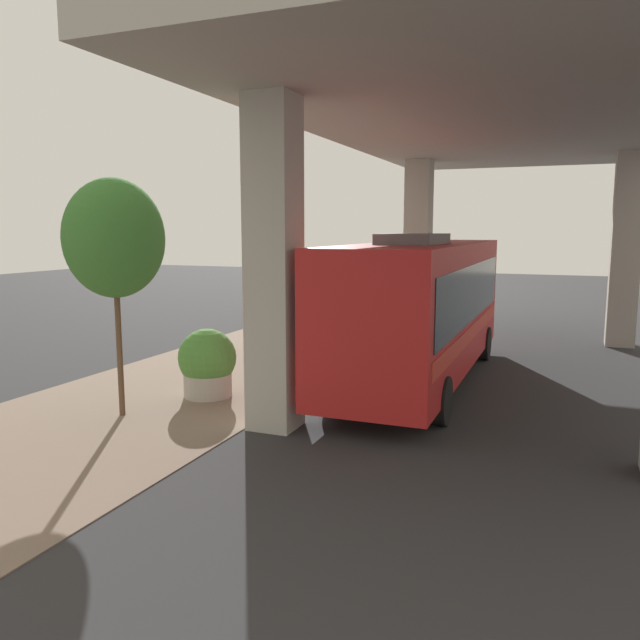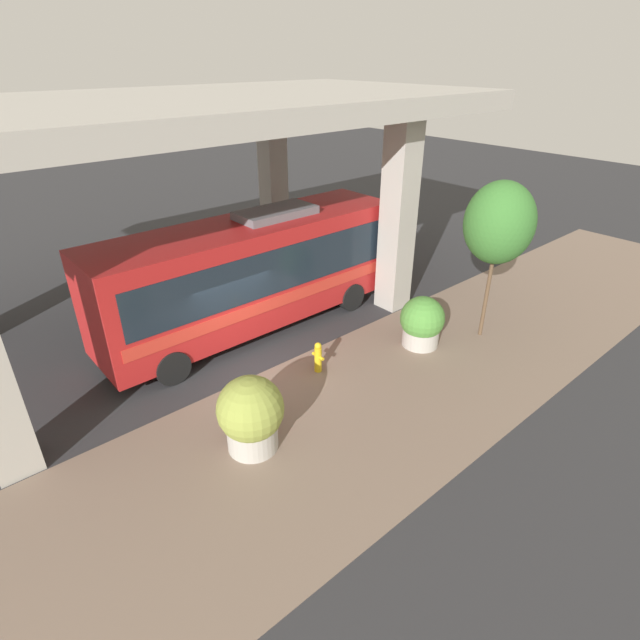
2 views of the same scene
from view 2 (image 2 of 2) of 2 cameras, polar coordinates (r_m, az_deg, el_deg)
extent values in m
plane|color=#2D2D30|center=(14.42, -6.83, -6.10)|extent=(80.00, 80.00, 0.00)
cube|color=#7A6656|center=(12.51, 1.22, -12.00)|extent=(6.00, 40.00, 0.02)
cube|color=#ADA89E|center=(17.11, 8.90, 11.37)|extent=(0.90, 0.90, 6.41)
cube|color=#ADA89E|center=(22.12, -5.35, 15.44)|extent=(0.90, 0.90, 6.41)
cube|color=#ADA89E|center=(15.50, -17.51, 22.02)|extent=(9.40, 20.25, 0.60)
cube|color=#B21E1E|center=(15.93, -7.76, 5.58)|extent=(2.51, 10.07, 3.12)
cube|color=#19232D|center=(15.79, -7.85, 6.84)|extent=(2.55, 9.27, 1.37)
cube|color=red|center=(16.18, -7.62, 3.55)|extent=(2.55, 9.57, 0.37)
cube|color=slate|center=(15.91, -5.09, 12.13)|extent=(1.26, 2.52, 0.24)
cylinder|color=black|center=(14.26, -16.51, -5.22)|extent=(0.28, 1.00, 1.00)
cylinder|color=black|center=(16.18, -20.17, -1.61)|extent=(0.28, 1.00, 1.00)
cylinder|color=black|center=(17.59, 3.61, 2.66)|extent=(0.28, 1.00, 1.00)
cylinder|color=black|center=(19.17, -1.31, 4.97)|extent=(0.28, 1.00, 1.00)
cylinder|color=gold|center=(14.20, -0.22, -4.56)|extent=(0.21, 0.21, 0.79)
sphere|color=gold|center=(13.95, -0.23, -2.99)|extent=(0.20, 0.20, 0.20)
cylinder|color=gold|center=(14.03, 0.19, -4.42)|extent=(0.13, 0.09, 0.09)
cylinder|color=gold|center=(14.23, -0.63, -3.91)|extent=(0.13, 0.09, 0.09)
cylinder|color=#ADA89E|center=(11.84, -7.71, -12.92)|extent=(1.16, 1.16, 0.69)
sphere|color=olive|center=(11.36, -7.96, -10.02)|extent=(1.52, 1.52, 1.52)
sphere|color=#BF334C|center=(11.66, -7.80, -10.43)|extent=(0.41, 0.41, 0.41)
cylinder|color=#ADA89E|center=(15.82, 11.39, -1.90)|extent=(1.12, 1.12, 0.57)
sphere|color=#4C8C38|center=(15.51, 11.62, 0.21)|extent=(1.36, 1.36, 1.36)
sphere|color=#993F8C|center=(15.76, 11.41, -0.18)|extent=(0.39, 0.39, 0.39)
cylinder|color=brown|center=(16.32, 18.58, 3.16)|extent=(0.12, 0.12, 3.13)
ellipsoid|color=#38722D|center=(15.57, 19.81, 10.40)|extent=(2.03, 2.03, 2.43)
camera|label=1|loc=(28.56, 15.74, 18.98)|focal=35.00mm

